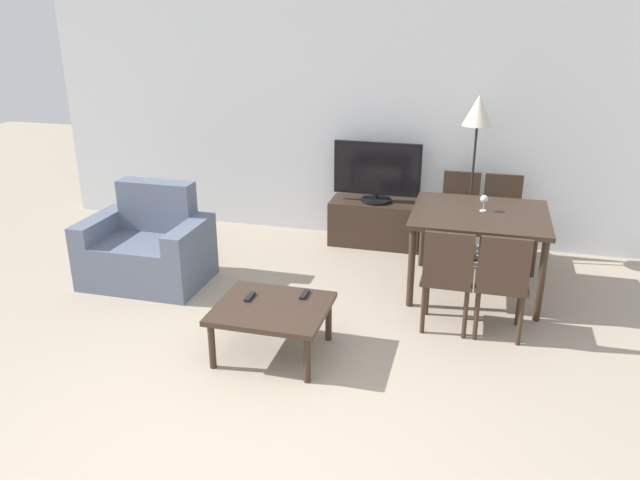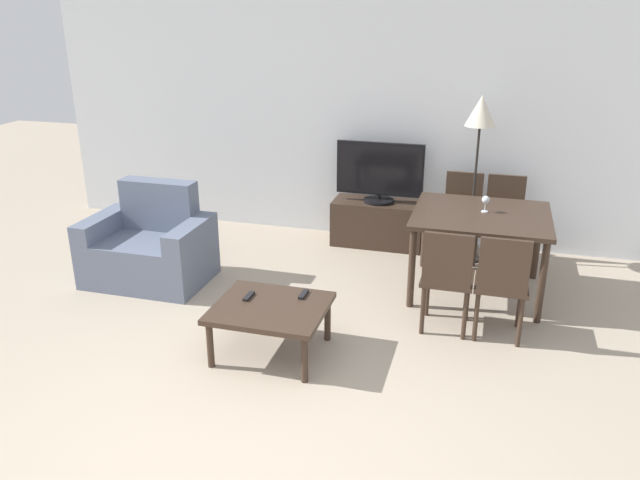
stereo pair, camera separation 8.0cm
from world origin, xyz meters
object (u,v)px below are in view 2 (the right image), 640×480
(dining_chair_near_right, at_px, (502,281))
(tv_stand, at_px, (378,223))
(armchair, at_px, (150,248))
(dining_chair_far_left, at_px, (462,211))
(floor_lamp, at_px, (480,122))
(wine_glass_left, at_px, (486,201))
(remote_secondary, at_px, (249,296))
(dining_chair_far, at_px, (504,215))
(coffee_table, at_px, (270,311))
(dining_chair_near, at_px, (447,275))
(dining_table, at_px, (481,223))
(tv, at_px, (380,173))
(remote_primary, at_px, (303,294))

(dining_chair_near_right, bearing_deg, tv_stand, 126.17)
(armchair, xyz_separation_m, dining_chair_far_left, (2.75, 1.38, 0.18))
(floor_lamp, bearing_deg, wine_glass_left, -80.16)
(remote_secondary, bearing_deg, dining_chair_far, 51.04)
(coffee_table, bearing_deg, remote_secondary, 157.74)
(dining_chair_near_right, bearing_deg, dining_chair_near, 180.00)
(dining_table, bearing_deg, tv_stand, 139.16)
(dining_chair_far_left, bearing_deg, tv, 173.02)
(armchair, xyz_separation_m, coffee_table, (1.55, -0.96, 0.03))
(tv_stand, height_order, dining_chair_near_right, dining_chair_near_right)
(dining_chair_far, relative_size, floor_lamp, 0.52)
(tv, bearing_deg, wine_glass_left, -38.80)
(tv_stand, distance_m, floor_lamp, 1.53)
(dining_chair_far, bearing_deg, dining_chair_near_right, -90.00)
(tv, distance_m, dining_chair_far, 1.32)
(tv, xyz_separation_m, dining_chair_far, (1.28, -0.11, -0.31))
(armchair, relative_size, dining_chair_far, 1.26)
(wine_glass_left, bearing_deg, dining_chair_near_right, -78.15)
(coffee_table, bearing_deg, wine_glass_left, 47.29)
(remote_secondary, bearing_deg, armchair, 147.07)
(armchair, relative_size, dining_table, 0.94)
(armchair, bearing_deg, dining_chair_far, 23.49)
(dining_chair_near, bearing_deg, dining_table, 76.05)
(tv_stand, height_order, dining_chair_far_left, dining_chair_far_left)
(dining_table, bearing_deg, floor_lamp, 97.65)
(dining_chair_far, bearing_deg, coffee_table, -124.73)
(tv, relative_size, remote_secondary, 6.11)
(armchair, distance_m, remote_secondary, 1.61)
(tv, bearing_deg, dining_chair_far_left, -6.98)
(dining_chair_near, xyz_separation_m, dining_chair_near_right, (0.41, 0.00, 0.00))
(dining_table, xyz_separation_m, remote_secondary, (-1.61, -1.42, -0.26))
(dining_chair_near_right, distance_m, dining_chair_far_left, 1.70)
(armchair, relative_size, remote_secondary, 7.29)
(remote_primary, bearing_deg, tv, 86.14)
(coffee_table, xyz_separation_m, remote_primary, (0.18, 0.23, 0.06))
(tv_stand, xyz_separation_m, remote_primary, (-0.15, -2.21, 0.16))
(tv, height_order, dining_chair_far, tv)
(armchair, height_order, remote_secondary, armchair)
(armchair, distance_m, dining_chair_far, 3.45)
(dining_chair_far_left, height_order, remote_secondary, dining_chair_far_left)
(coffee_table, xyz_separation_m, remote_secondary, (-0.20, 0.08, 0.06))
(remote_secondary, bearing_deg, tv, 77.22)
(dining_chair_near, relative_size, floor_lamp, 0.52)
(dining_table, bearing_deg, coffee_table, -133.10)
(armchair, bearing_deg, floor_lamp, 24.85)
(dining_table, height_order, wine_glass_left, wine_glass_left)
(dining_table, distance_m, wine_glass_left, 0.19)
(dining_table, relative_size, floor_lamp, 0.71)
(dining_chair_far_left, bearing_deg, dining_chair_near_right, -76.05)
(dining_chair_near, distance_m, wine_glass_left, 0.97)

